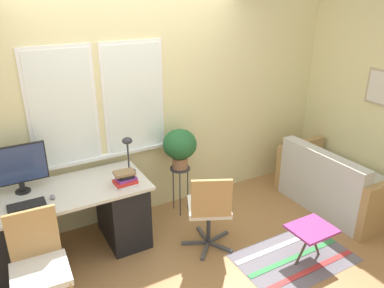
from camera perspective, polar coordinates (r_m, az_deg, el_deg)
ground_plane at (r=4.17m, az=-3.23°, el=-14.99°), size 14.00×14.00×0.00m
wall_back_with_window at (r=4.22m, az=-8.76°, el=5.97°), size 9.00×0.12×2.70m
wall_right_with_picture at (r=5.19m, az=23.90°, el=7.39°), size 0.08×9.00×2.70m
desk at (r=4.00m, az=-19.72°, el=-11.41°), size 1.80×0.74×0.74m
monitor at (r=3.85m, az=-24.94°, el=-3.15°), size 0.51×0.14×0.48m
keyboard at (r=3.70m, az=-23.92°, el=-8.48°), size 0.32×0.14×0.02m
mouse at (r=3.73m, az=-20.47°, el=-7.56°), size 0.04×0.07×0.04m
desk_lamp at (r=3.93m, az=-9.78°, el=-0.63°), size 0.13×0.13×0.39m
book_stack at (r=3.76m, az=-10.12°, el=-5.30°), size 0.24×0.20×0.15m
desk_chair_wooden at (r=3.41m, az=-22.35°, el=-16.55°), size 0.47×0.47×0.89m
office_chair_swivel at (r=3.84m, az=2.70°, el=-9.77°), size 0.57×0.59×0.89m
couch_loveseat at (r=5.00m, az=20.99°, el=-5.87°), size 0.78×1.39×0.79m
plant_stand at (r=4.44m, az=-1.82°, el=-4.52°), size 0.24×0.24×0.59m
potted_plant at (r=4.29m, az=-1.88°, el=-0.25°), size 0.39×0.39×0.47m
floor_rug_striped at (r=4.12m, az=15.33°, el=-16.36°), size 1.18×0.75×0.01m
folding_stool at (r=3.93m, az=17.75°, el=-12.46°), size 0.42×0.36×0.39m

